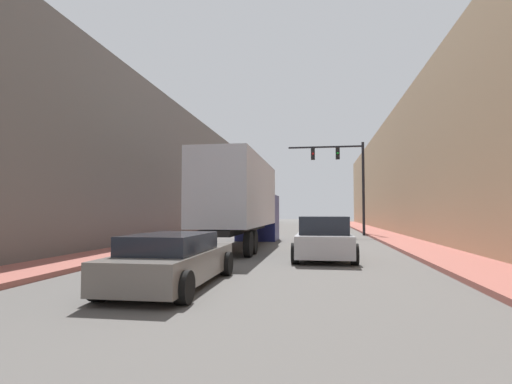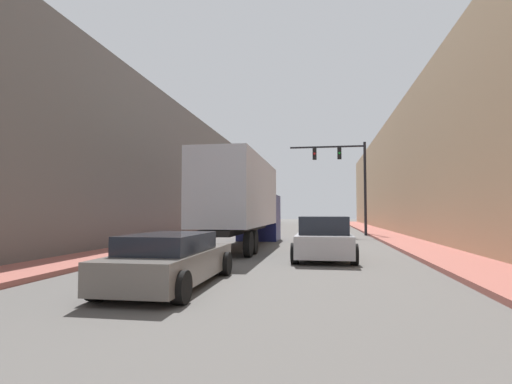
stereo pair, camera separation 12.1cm
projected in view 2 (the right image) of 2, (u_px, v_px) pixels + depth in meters
sidewalk_right at (390, 237)px, 26.92m from camera, size 2.32×80.00×0.15m
sidewalk_left at (208, 235)px, 29.00m from camera, size 2.32×80.00×0.15m
building_right at (454, 165)px, 26.48m from camera, size 6.00×80.00×9.73m
building_left at (154, 175)px, 29.90m from camera, size 6.00×80.00×9.01m
semi_truck at (244, 200)px, 19.97m from camera, size 2.41×11.75×4.20m
sedan_car at (172, 260)px, 9.38m from camera, size 1.98×4.80×1.23m
suv_car at (324, 238)px, 14.90m from camera, size 2.19×4.74×1.58m
traffic_signal_gantry at (348, 172)px, 29.97m from camera, size 5.68×0.35×6.98m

